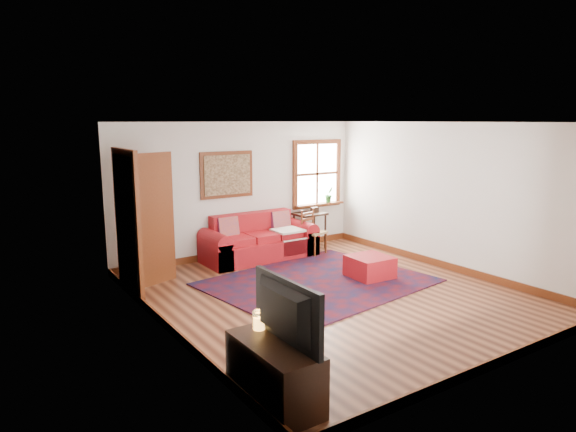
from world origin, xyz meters
TOP-DOWN VIEW (x-y plane):
  - ground at (0.00, 0.00)m, footprint 5.50×5.50m
  - room_envelope at (0.00, 0.02)m, footprint 5.04×5.54m
  - window at (1.78, 2.70)m, footprint 1.18×0.20m
  - doorway at (-2.21, 1.78)m, footprint 0.89×1.08m
  - framed_artwork at (-0.30, 2.71)m, footprint 1.05×0.07m
  - persian_rug at (0.17, 0.55)m, footprint 3.56×3.01m
  - red_leather_sofa at (0.13, 2.34)m, footprint 2.11×0.87m
  - red_ottoman at (1.03, 0.30)m, footprint 0.66×0.66m
  - side_table at (1.36, 2.42)m, footprint 0.60×0.45m
  - ladder_back_chair at (1.14, 2.06)m, footprint 0.48×0.47m
  - media_cabinet at (-2.25, -2.01)m, footprint 0.46×1.03m
  - television at (-2.23, -2.04)m, footprint 0.13×1.02m
  - candle_hurricane at (-2.20, -1.66)m, footprint 0.12×0.12m

SIDE VIEW (x-z plane):
  - ground at x=0.00m, z-range 0.00..0.00m
  - persian_rug at x=0.17m, z-range 0.00..0.02m
  - red_ottoman at x=1.03m, z-range 0.00..0.36m
  - red_leather_sofa at x=0.13m, z-range -0.14..0.69m
  - media_cabinet at x=-2.25m, z-range 0.00..0.57m
  - ladder_back_chair at x=1.14m, z-range 0.03..0.88m
  - side_table at x=1.36m, z-range 0.24..0.96m
  - candle_hurricane at x=-2.20m, z-range 0.56..0.74m
  - television at x=-2.23m, z-range 0.57..1.15m
  - doorway at x=-2.21m, z-range 0.00..2.14m
  - window at x=1.78m, z-range 0.62..2.00m
  - framed_artwork at x=-0.30m, z-range 1.13..1.98m
  - room_envelope at x=0.00m, z-range 0.39..2.91m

